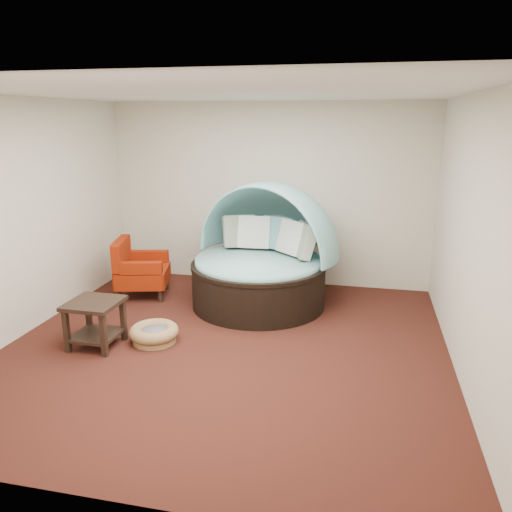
% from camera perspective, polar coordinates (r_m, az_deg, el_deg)
% --- Properties ---
extents(floor, '(5.00, 5.00, 0.00)m').
position_cam_1_polar(floor, '(5.87, -3.47, -10.29)').
color(floor, '#421A12').
rests_on(floor, ground).
extents(wall_back, '(5.00, 0.00, 5.00)m').
position_cam_1_polar(wall_back, '(7.80, 1.40, 7.00)').
color(wall_back, beige).
rests_on(wall_back, floor).
extents(wall_front, '(5.00, 0.00, 5.00)m').
position_cam_1_polar(wall_front, '(3.18, -16.29, -6.30)').
color(wall_front, beige).
rests_on(wall_front, floor).
extents(wall_left, '(0.00, 5.00, 5.00)m').
position_cam_1_polar(wall_left, '(6.55, -25.28, 3.89)').
color(wall_left, beige).
rests_on(wall_left, floor).
extents(wall_right, '(0.00, 5.00, 5.00)m').
position_cam_1_polar(wall_right, '(5.30, 23.24, 1.70)').
color(wall_right, beige).
rests_on(wall_right, floor).
extents(ceiling, '(5.00, 5.00, 0.00)m').
position_cam_1_polar(ceiling, '(5.29, -3.98, 18.17)').
color(ceiling, white).
rests_on(ceiling, wall_back).
extents(canopy_daybed, '(2.43, 2.40, 1.72)m').
position_cam_1_polar(canopy_daybed, '(6.95, 0.79, 0.86)').
color(canopy_daybed, black).
rests_on(canopy_daybed, floor).
extents(pet_basket, '(0.74, 0.74, 0.20)m').
position_cam_1_polar(pet_basket, '(6.06, -11.56, -8.65)').
color(pet_basket, olive).
rests_on(pet_basket, floor).
extents(red_armchair, '(0.89, 0.89, 0.86)m').
position_cam_1_polar(red_armchair, '(7.54, -13.26, -1.55)').
color(red_armchair, black).
rests_on(red_armchair, floor).
extents(side_table, '(0.58, 0.58, 0.55)m').
position_cam_1_polar(side_table, '(6.03, -17.92, -6.67)').
color(side_table, black).
rests_on(side_table, floor).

